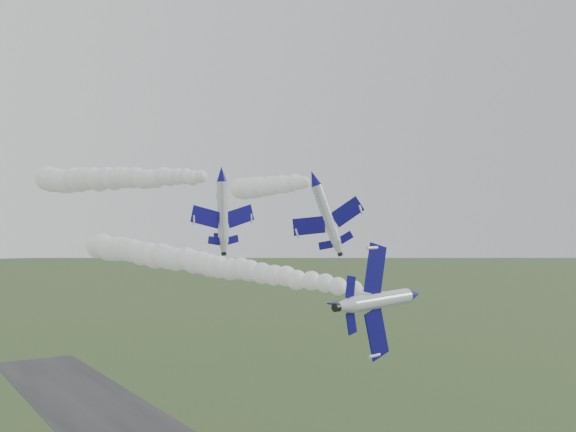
# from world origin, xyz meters

# --- Properties ---
(jet_lead) EXTENTS (4.29, 14.29, 11.84)m
(jet_lead) POSITION_xyz_m (7.09, -4.33, 33.64)
(jet_lead) COLOR silver
(smoke_trail_jet_lead) EXTENTS (19.43, 77.52, 4.90)m
(smoke_trail_jet_lead) POSITION_xyz_m (0.43, 38.09, 35.71)
(smoke_trail_jet_lead) COLOR white
(jet_pair_left) EXTENTS (9.74, 11.56, 2.86)m
(jet_pair_left) POSITION_xyz_m (-6.00, 17.01, 48.17)
(jet_pair_left) COLOR silver
(smoke_trail_jet_pair_left) EXTENTS (11.97, 55.33, 4.66)m
(smoke_trail_jet_pair_left) POSITION_xyz_m (-10.89, 47.03, 49.37)
(smoke_trail_jet_pair_left) COLOR white
(jet_pair_right) EXTENTS (10.26, 12.52, 4.30)m
(jet_pair_right) POSITION_xyz_m (8.88, 17.51, 48.34)
(jet_pair_right) COLOR silver
(smoke_trail_jet_pair_right) EXTENTS (30.59, 69.43, 4.98)m
(smoke_trail_jet_pair_right) POSITION_xyz_m (22.77, 54.45, 49.92)
(smoke_trail_jet_pair_right) COLOR white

